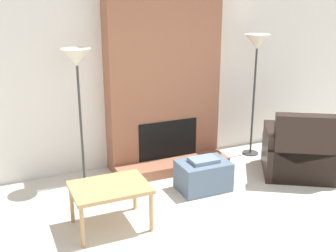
{
  "coord_description": "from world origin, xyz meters",
  "views": [
    {
      "loc": [
        -2.25,
        -2.63,
        2.41
      ],
      "look_at": [
        0.0,
        2.49,
        0.61
      ],
      "focal_mm": 45.0,
      "sensor_mm": 36.0,
      "label": 1
    }
  ],
  "objects_px": {
    "armchair": "(300,155)",
    "floor_lamp_right": "(257,49)",
    "side_table": "(110,190)",
    "floor_lamp_left": "(77,66)",
    "ottoman": "(203,175)"
  },
  "relations": [
    {
      "from": "armchair",
      "to": "floor_lamp_right",
      "type": "distance_m",
      "value": 1.62
    },
    {
      "from": "side_table",
      "to": "floor_lamp_left",
      "type": "relative_size",
      "value": 0.46
    },
    {
      "from": "armchair",
      "to": "floor_lamp_right",
      "type": "height_order",
      "value": "floor_lamp_right"
    },
    {
      "from": "side_table",
      "to": "armchair",
      "type": "bearing_deg",
      "value": 5.13
    },
    {
      "from": "ottoman",
      "to": "side_table",
      "type": "xyz_separation_m",
      "value": [
        -1.32,
        -0.39,
        0.23
      ]
    },
    {
      "from": "floor_lamp_left",
      "to": "armchair",
      "type": "bearing_deg",
      "value": -18.8
    },
    {
      "from": "ottoman",
      "to": "floor_lamp_left",
      "type": "xyz_separation_m",
      "value": [
        -1.34,
        0.79,
        1.36
      ]
    },
    {
      "from": "side_table",
      "to": "floor_lamp_right",
      "type": "xyz_separation_m",
      "value": [
        2.58,
        1.18,
        1.19
      ]
    },
    {
      "from": "armchair",
      "to": "floor_lamp_left",
      "type": "xyz_separation_m",
      "value": [
        -2.75,
        0.94,
        1.25
      ]
    },
    {
      "from": "armchair",
      "to": "floor_lamp_right",
      "type": "bearing_deg",
      "value": -49.17
    },
    {
      "from": "ottoman",
      "to": "floor_lamp_right",
      "type": "relative_size",
      "value": 0.35
    },
    {
      "from": "armchair",
      "to": "floor_lamp_left",
      "type": "height_order",
      "value": "floor_lamp_left"
    },
    {
      "from": "ottoman",
      "to": "armchair",
      "type": "relative_size",
      "value": 0.51
    },
    {
      "from": "ottoman",
      "to": "armchair",
      "type": "bearing_deg",
      "value": -5.74
    },
    {
      "from": "side_table",
      "to": "floor_lamp_right",
      "type": "distance_m",
      "value": 3.07
    }
  ]
}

